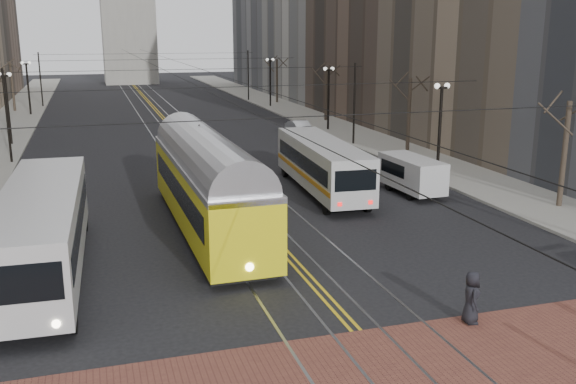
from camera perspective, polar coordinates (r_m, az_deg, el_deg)
ground at (r=21.19m, az=5.02°, el=-11.08°), size 260.00×260.00×0.00m
sidewalk_left at (r=63.81m, az=-23.90°, el=4.84°), size 5.00×140.00×0.15m
sidewalk_right at (r=67.19m, az=2.50°, el=6.44°), size 5.00×140.00×0.15m
crosswalk_band at (r=17.98m, az=9.99°, el=-16.14°), size 25.00×6.00×0.01m
streetcar_rails at (r=63.79m, az=-10.37°, el=5.75°), size 4.80×130.00×0.02m
centre_lines at (r=63.79m, az=-10.37°, el=5.75°), size 0.42×130.00×0.01m
lamp_posts at (r=47.46m, az=-8.09°, el=6.44°), size 27.60×57.20×5.60m
street_trees at (r=53.84m, az=-9.21°, el=7.30°), size 31.68×53.28×5.60m
trolley_wires at (r=53.33m, az=-9.19°, el=8.29°), size 25.96×120.00×6.60m
transit_bus at (r=25.77m, az=-20.95°, el=-3.45°), size 3.15×13.23×3.29m
streetcar at (r=29.69m, az=-7.17°, el=-0.08°), size 3.04×15.20×3.57m
rear_bus at (r=36.59m, az=3.02°, el=2.22°), size 3.13×11.51×2.97m
cargo_van at (r=36.97m, az=10.92°, el=1.42°), size 2.07×4.83×2.10m
sedan_grey at (r=53.65m, az=1.96°, el=5.15°), size 1.82×4.03×1.34m
sedan_silver at (r=56.63m, az=1.11°, el=5.64°), size 1.77×4.25×1.37m
pedestrian_a at (r=21.24m, az=15.98°, el=-8.98°), size 0.76×0.96×1.71m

